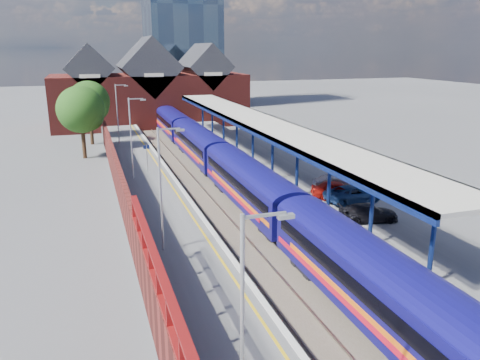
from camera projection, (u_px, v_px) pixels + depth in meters
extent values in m
plane|color=#5B5B5E|center=(187.00, 163.00, 50.63)|extent=(240.00, 240.00, 0.00)
cube|color=#473D33|center=(211.00, 188.00, 41.49)|extent=(6.00, 76.00, 0.06)
cube|color=slate|center=(187.00, 190.00, 40.80)|extent=(0.07, 76.00, 0.14)
cube|color=slate|center=(203.00, 188.00, 41.23)|extent=(0.07, 76.00, 0.14)
cube|color=slate|center=(220.00, 186.00, 41.70)|extent=(0.07, 76.00, 0.14)
cube|color=slate|center=(235.00, 185.00, 42.14)|extent=(0.07, 76.00, 0.14)
cube|color=#565659|center=(148.00, 189.00, 39.70)|extent=(5.00, 76.00, 1.00)
cube|color=#565659|center=(274.00, 177.00, 43.18)|extent=(6.00, 76.00, 1.00)
cube|color=silver|center=(176.00, 180.00, 40.27)|extent=(0.30, 76.00, 0.05)
cube|color=silver|center=(245.00, 174.00, 42.17)|extent=(0.30, 76.00, 0.05)
cube|color=yellow|center=(169.00, 181.00, 40.09)|extent=(0.14, 76.00, 0.01)
cube|color=#100D61|center=(376.00, 286.00, 20.67)|extent=(2.88, 16.01, 2.50)
cube|color=#100D61|center=(378.00, 260.00, 20.33)|extent=(2.88, 16.01, 0.60)
cube|color=#100D61|center=(250.00, 185.00, 35.83)|extent=(2.88, 16.01, 2.50)
cube|color=#100D61|center=(250.00, 169.00, 35.49)|extent=(2.88, 16.01, 0.60)
cube|color=#100D61|center=(199.00, 144.00, 50.99)|extent=(2.88, 16.01, 2.50)
cube|color=#100D61|center=(199.00, 133.00, 50.65)|extent=(2.88, 16.01, 0.60)
cube|color=#100D61|center=(172.00, 122.00, 66.16)|extent=(2.88, 16.01, 2.50)
cube|color=#100D61|center=(172.00, 113.00, 65.81)|extent=(2.88, 16.01, 0.60)
cube|color=black|center=(205.00, 157.00, 42.86)|extent=(0.04, 60.54, 0.70)
cube|color=orange|center=(206.00, 166.00, 43.07)|extent=(0.03, 55.27, 0.30)
cube|color=red|center=(206.00, 169.00, 43.14)|extent=(0.03, 55.27, 0.30)
cube|color=black|center=(166.00, 127.00, 71.71)|extent=(2.00, 2.40, 0.60)
cylinder|color=navy|center=(432.00, 244.00, 22.07)|extent=(0.24, 0.24, 4.20)
cylinder|color=navy|center=(372.00, 211.00, 26.64)|extent=(0.24, 0.24, 4.20)
cylinder|color=navy|center=(329.00, 187.00, 31.21)|extent=(0.24, 0.24, 4.20)
cylinder|color=navy|center=(297.00, 169.00, 35.77)|extent=(0.24, 0.24, 4.20)
cylinder|color=navy|center=(272.00, 155.00, 40.34)|extent=(0.24, 0.24, 4.20)
cylinder|color=navy|center=(253.00, 144.00, 44.91)|extent=(0.24, 0.24, 4.20)
cylinder|color=navy|center=(237.00, 135.00, 49.47)|extent=(0.24, 0.24, 4.20)
cylinder|color=navy|center=(224.00, 128.00, 54.04)|extent=(0.24, 0.24, 4.20)
cylinder|color=navy|center=(212.00, 122.00, 58.61)|extent=(0.24, 0.24, 4.20)
cylinder|color=navy|center=(203.00, 116.00, 63.18)|extent=(0.24, 0.24, 4.20)
cube|color=beige|center=(262.00, 122.00, 43.53)|extent=(4.50, 52.00, 0.25)
cube|color=navy|center=(240.00, 125.00, 42.92)|extent=(0.20, 52.00, 0.55)
cube|color=navy|center=(283.00, 123.00, 44.22)|extent=(0.20, 52.00, 0.55)
cylinder|color=#A5A8AA|center=(242.00, 335.00, 12.73)|extent=(0.12, 0.12, 7.00)
cube|color=#A5A8AA|center=(264.00, 215.00, 11.99)|extent=(1.20, 0.08, 0.08)
cube|color=#A5A8AA|center=(286.00, 216.00, 12.20)|extent=(0.45, 0.18, 0.12)
cylinder|color=#A5A8AA|center=(161.00, 191.00, 25.52)|extent=(0.12, 0.12, 7.00)
cube|color=#A5A8AA|center=(169.00, 129.00, 24.78)|extent=(1.20, 0.08, 0.08)
cube|color=#A5A8AA|center=(180.00, 130.00, 24.98)|extent=(0.45, 0.18, 0.12)
cylinder|color=#A5A8AA|center=(131.00, 139.00, 40.14)|extent=(0.12, 0.12, 7.00)
cube|color=#A5A8AA|center=(136.00, 99.00, 39.39)|extent=(1.20, 0.08, 0.08)
cube|color=#A5A8AA|center=(143.00, 100.00, 39.60)|extent=(0.45, 0.18, 0.12)
cylinder|color=#A5A8AA|center=(117.00, 115.00, 54.75)|extent=(0.12, 0.12, 7.00)
cube|color=#A5A8AA|center=(121.00, 85.00, 54.01)|extent=(1.20, 0.08, 0.08)
cube|color=#A5A8AA|center=(126.00, 86.00, 54.21)|extent=(0.45, 0.18, 0.12)
cylinder|color=#A5A8AA|center=(147.00, 158.00, 43.03)|extent=(0.08, 0.08, 2.50)
cube|color=#0C194C|center=(146.00, 147.00, 42.74)|extent=(0.55, 0.06, 0.35)
cube|color=maroon|center=(121.00, 190.00, 32.92)|extent=(0.35, 50.00, 2.80)
cube|color=maroon|center=(155.00, 258.00, 16.73)|extent=(0.30, 15.00, 0.12)
cube|color=maroon|center=(157.00, 282.00, 16.99)|extent=(0.30, 15.00, 0.12)
cube|color=maroon|center=(185.00, 353.00, 12.30)|extent=(0.30, 0.12, 1.00)
cube|color=maroon|center=(171.00, 313.00, 14.13)|extent=(0.30, 0.12, 1.00)
cube|color=maroon|center=(161.00, 283.00, 15.96)|extent=(0.30, 0.12, 1.00)
cube|color=maroon|center=(152.00, 259.00, 17.78)|extent=(0.30, 0.12, 1.00)
cube|color=maroon|center=(145.00, 239.00, 19.61)|extent=(0.30, 0.12, 1.00)
cube|color=maroon|center=(140.00, 223.00, 21.44)|extent=(0.30, 0.12, 1.00)
cube|color=maroon|center=(135.00, 209.00, 23.26)|extent=(0.30, 0.12, 1.00)
cube|color=maroon|center=(150.00, 100.00, 75.12)|extent=(30.00, 12.00, 8.00)
cube|color=#232328|center=(88.00, 67.00, 70.98)|extent=(7.13, 12.00, 7.13)
cube|color=#232328|center=(148.00, 67.00, 73.70)|extent=(9.16, 12.00, 9.16)
cube|color=#232328|center=(204.00, 66.00, 76.42)|extent=(7.13, 12.00, 7.13)
cube|color=beige|center=(90.00, 76.00, 65.73)|extent=(2.80, 0.15, 0.50)
cube|color=beige|center=(154.00, 75.00, 68.45)|extent=(2.80, 0.15, 0.50)
cube|color=beige|center=(213.00, 74.00, 71.17)|extent=(2.80, 0.15, 0.50)
cube|color=#475E7A|center=(181.00, 7.00, 93.88)|extent=(14.00, 14.00, 40.00)
cylinder|color=#382314|center=(84.00, 141.00, 52.40)|extent=(0.44, 0.44, 4.00)
sphere|color=#1B4612|center=(81.00, 109.00, 51.44)|extent=(5.20, 5.20, 5.20)
sphere|color=#1B4612|center=(89.00, 116.00, 51.42)|extent=(3.20, 3.20, 3.20)
cylinder|color=#382314|center=(91.00, 129.00, 60.01)|extent=(0.44, 0.44, 4.00)
sphere|color=#1B4612|center=(89.00, 102.00, 59.05)|extent=(5.20, 5.20, 5.20)
sphere|color=#1B4612|center=(96.00, 107.00, 59.03)|extent=(3.20, 3.20, 3.20)
imported|color=#AF150E|center=(337.00, 190.00, 35.47)|extent=(4.20, 2.71, 1.33)
imported|color=#AAAAAF|center=(337.00, 184.00, 37.16)|extent=(4.04, 2.48, 1.26)
imported|color=black|center=(368.00, 213.00, 30.77)|extent=(4.18, 2.27, 1.15)
imported|color=navy|center=(354.00, 194.00, 34.68)|extent=(4.54, 2.28, 1.23)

